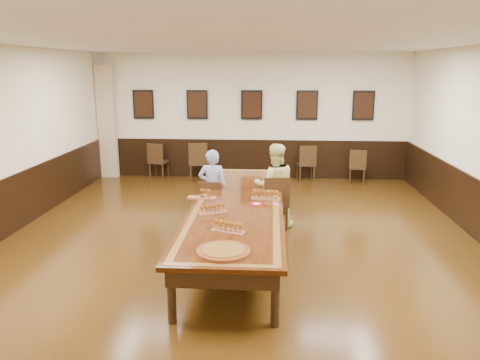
# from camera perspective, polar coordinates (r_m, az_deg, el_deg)

# --- Properties ---
(floor) EXTENTS (8.00, 10.00, 0.02)m
(floor) POSITION_cam_1_polar(r_m,az_deg,el_deg) (7.61, -0.25, -8.30)
(floor) COLOR black
(floor) RESTS_ON ground
(ceiling) EXTENTS (8.00, 10.00, 0.02)m
(ceiling) POSITION_cam_1_polar(r_m,az_deg,el_deg) (7.07, -0.28, 16.70)
(ceiling) COLOR white
(ceiling) RESTS_ON floor
(wall_back) EXTENTS (8.00, 0.02, 3.20)m
(wall_back) POSITION_cam_1_polar(r_m,az_deg,el_deg) (12.13, 1.44, 7.75)
(wall_back) COLOR #F4EACD
(wall_back) RESTS_ON floor
(wall_front) EXTENTS (8.00, 0.02, 3.20)m
(wall_front) POSITION_cam_1_polar(r_m,az_deg,el_deg) (2.42, -9.15, -16.85)
(wall_front) COLOR #F4EACD
(wall_front) RESTS_ON floor
(chair_man) EXTENTS (0.43, 0.47, 0.88)m
(chair_man) POSITION_cam_1_polar(r_m,az_deg,el_deg) (8.44, -3.44, -2.86)
(chair_man) COLOR #2F2014
(chair_man) RESTS_ON floor
(chair_woman) EXTENTS (0.52, 0.55, 0.97)m
(chair_woman) POSITION_cam_1_polar(r_m,az_deg,el_deg) (8.41, 4.30, -2.63)
(chair_woman) COLOR #2F2014
(chair_woman) RESTS_ON floor
(spare_chair_a) EXTENTS (0.52, 0.55, 0.93)m
(spare_chair_a) POSITION_cam_1_polar(r_m,az_deg,el_deg) (12.39, -9.88, 2.37)
(spare_chair_a) COLOR #2F2014
(spare_chair_a) RESTS_ON floor
(spare_chair_b) EXTENTS (0.54, 0.58, 1.00)m
(spare_chair_b) POSITION_cam_1_polar(r_m,az_deg,el_deg) (11.92, -5.12, 2.26)
(spare_chair_b) COLOR #2F2014
(spare_chair_b) RESTS_ON floor
(spare_chair_c) EXTENTS (0.50, 0.53, 0.93)m
(spare_chair_c) POSITION_cam_1_polar(r_m,az_deg,el_deg) (12.03, 8.05, 2.10)
(spare_chair_c) COLOR #2F2014
(spare_chair_c) RESTS_ON floor
(spare_chair_d) EXTENTS (0.47, 0.50, 0.86)m
(spare_chair_d) POSITION_cam_1_polar(r_m,az_deg,el_deg) (12.03, 14.13, 1.66)
(spare_chair_d) COLOR #2F2014
(spare_chair_d) RESTS_ON floor
(person_man) EXTENTS (0.53, 0.36, 1.41)m
(person_man) POSITION_cam_1_polar(r_m,az_deg,el_deg) (8.46, -3.36, -0.98)
(person_man) COLOR #4A5FB9
(person_man) RESTS_ON floor
(person_woman) EXTENTS (0.83, 0.68, 1.52)m
(person_woman) POSITION_cam_1_polar(r_m,az_deg,el_deg) (8.44, 4.23, -0.65)
(person_woman) COLOR #F4F198
(person_woman) RESTS_ON floor
(pink_phone) EXTENTS (0.13, 0.15, 0.01)m
(pink_phone) POSITION_cam_1_polar(r_m,az_deg,el_deg) (7.30, 4.42, -2.93)
(pink_phone) COLOR #F15093
(pink_phone) RESTS_ON conference_table
(curtain) EXTENTS (0.45, 0.18, 2.90)m
(curtain) POSITION_cam_1_polar(r_m,az_deg,el_deg) (12.68, -15.92, 6.82)
(curtain) COLOR #C8AB89
(curtain) RESTS_ON floor
(wainscoting) EXTENTS (8.00, 10.00, 1.00)m
(wainscoting) POSITION_cam_1_polar(r_m,az_deg,el_deg) (7.43, -0.26, -4.65)
(wainscoting) COLOR black
(wainscoting) RESTS_ON floor
(conference_table) EXTENTS (1.40, 5.00, 0.76)m
(conference_table) POSITION_cam_1_polar(r_m,az_deg,el_deg) (7.40, -0.26, -3.83)
(conference_table) COLOR black
(conference_table) RESTS_ON floor
(posters) EXTENTS (6.14, 0.04, 0.74)m
(posters) POSITION_cam_1_polar(r_m,az_deg,el_deg) (12.03, 1.43, 9.14)
(posters) COLOR black
(posters) RESTS_ON wall_back
(flight_a) EXTENTS (0.46, 0.17, 0.17)m
(flight_a) POSITION_cam_1_polar(r_m,az_deg,el_deg) (7.59, -4.54, -1.72)
(flight_a) COLOR #94573E
(flight_a) RESTS_ON conference_table
(flight_b) EXTENTS (0.47, 0.22, 0.17)m
(flight_b) POSITION_cam_1_polar(r_m,az_deg,el_deg) (7.53, 3.12, -1.82)
(flight_b) COLOR #94573E
(flight_b) RESTS_ON conference_table
(flight_c) EXTENTS (0.42, 0.29, 0.15)m
(flight_c) POSITION_cam_1_polar(r_m,az_deg,el_deg) (6.82, -3.30, -3.53)
(flight_c) COLOR #94573E
(flight_c) RESTS_ON conference_table
(flight_d) EXTENTS (0.46, 0.28, 0.16)m
(flight_d) POSITION_cam_1_polar(r_m,az_deg,el_deg) (6.04, -1.47, -5.74)
(flight_d) COLOR #94573E
(flight_d) RESTS_ON conference_table
(red_plate_grp) EXTENTS (0.20, 0.20, 0.03)m
(red_plate_grp) POSITION_cam_1_polar(r_m,az_deg,el_deg) (7.24, 2.02, -2.98)
(red_plate_grp) COLOR red
(red_plate_grp) RESTS_ON conference_table
(carved_platter) EXTENTS (0.78, 0.78, 0.05)m
(carved_platter) POSITION_cam_1_polar(r_m,az_deg,el_deg) (5.41, -2.03, -8.68)
(carved_platter) COLOR #602513
(carved_platter) RESTS_ON conference_table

